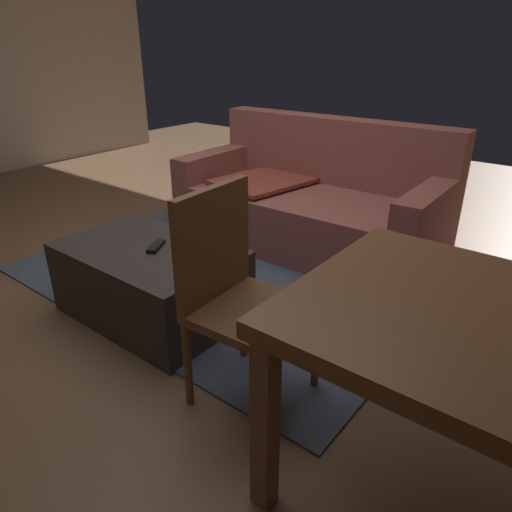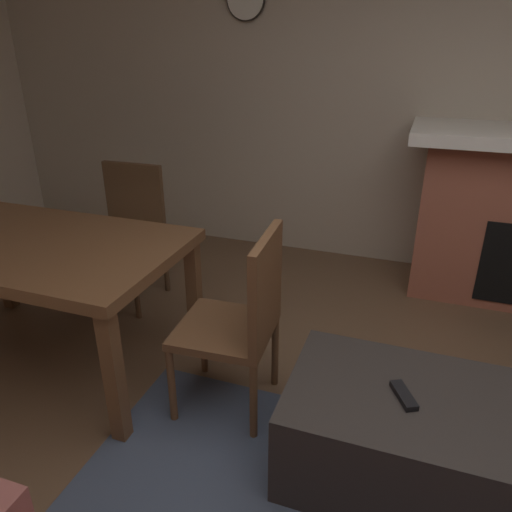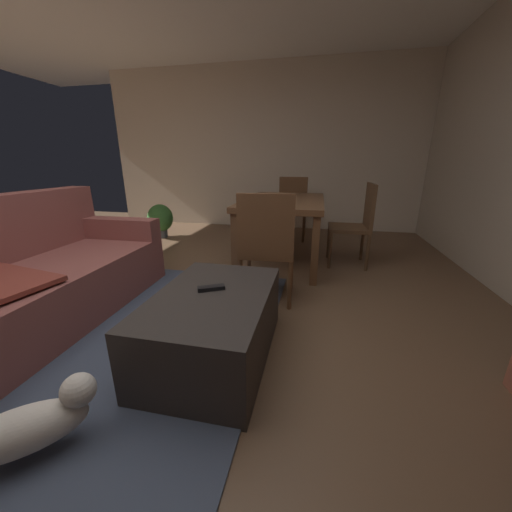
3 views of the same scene
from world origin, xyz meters
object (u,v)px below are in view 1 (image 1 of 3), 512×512
couch (312,203)px  ottoman_coffee_table (151,282)px  dining_chair_west (235,286)px  small_dog (134,233)px  tv_remote (156,246)px

couch → ottoman_coffee_table: couch is taller
dining_chair_west → small_dog: (-1.57, 0.68, -0.37)m
small_dog → ottoman_coffee_table: bearing=-32.4°
ottoman_coffee_table → tv_remote: (0.05, 0.02, 0.22)m
couch → small_dog: bearing=-133.3°
tv_remote → small_dog: (-0.82, 0.47, -0.28)m
couch → ottoman_coffee_table: 1.48m
tv_remote → small_dog: bearing=122.2°
small_dog → couch: bearing=46.7°
couch → ottoman_coffee_table: size_ratio=1.98×
couch → tv_remote: couch is taller
small_dog → dining_chair_west: bearing=-23.3°
ottoman_coffee_table → small_dog: size_ratio=2.10×
tv_remote → couch: bearing=58.0°
ottoman_coffee_table → couch: bearing=84.4°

